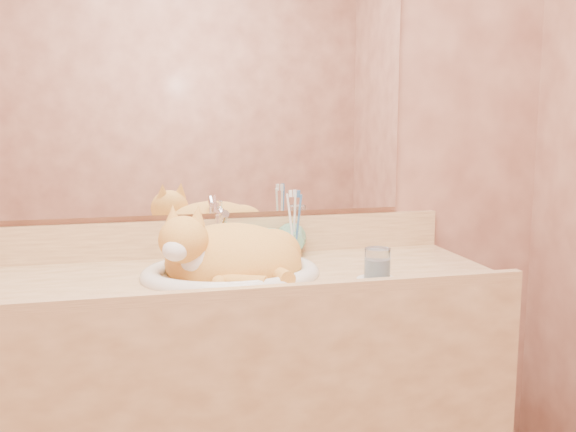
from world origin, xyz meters
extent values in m
cube|color=brown|center=(0.00, 1.00, 1.25)|extent=(2.40, 0.02, 2.50)
cube|color=white|center=(0.00, 0.99, 1.39)|extent=(1.30, 0.02, 0.80)
imported|color=#68A683|center=(0.14, 0.86, 0.95)|extent=(0.11, 0.11, 0.19)
imported|color=#68A683|center=(0.27, 0.88, 0.90)|extent=(0.11, 0.11, 0.09)
cylinder|color=white|center=(0.41, 0.54, 0.85)|extent=(0.11, 0.11, 0.01)
cylinder|color=silver|center=(0.41, 0.54, 0.90)|extent=(0.07, 0.07, 0.08)
camera|label=1|loc=(-0.23, -1.05, 1.30)|focal=40.00mm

